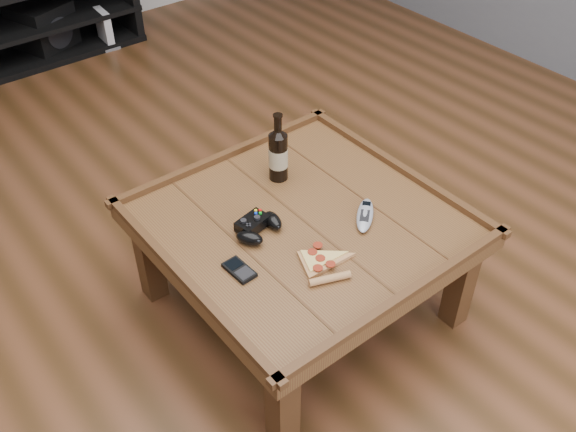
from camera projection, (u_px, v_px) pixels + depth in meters
ground at (301, 305)px, 2.56m from camera, size 6.00×6.00×0.00m
baseboard at (20, 38)px, 4.31m from camera, size 5.00×0.02×0.10m
coffee_table at (302, 232)px, 2.30m from camera, size 1.03×1.03×0.48m
media_console at (26, 22)px, 4.04m from camera, size 1.40×0.45×0.50m
beer_bottle at (278, 153)px, 2.38m from camera, size 0.07×0.07×0.28m
game_controller at (258, 227)px, 2.20m from camera, size 0.20×0.15×0.05m
pizza_slice at (322, 263)px, 2.09m from camera, size 0.23×0.28×0.03m
smartphone at (239, 270)px, 2.06m from camera, size 0.07×0.12×0.02m
remote_control at (365, 215)px, 2.26m from camera, size 0.18×0.17×0.03m
subwoofer at (43, 28)px, 4.18m from camera, size 0.41×0.41×0.32m
game_console at (105, 30)px, 4.26m from camera, size 0.12×0.20×0.25m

